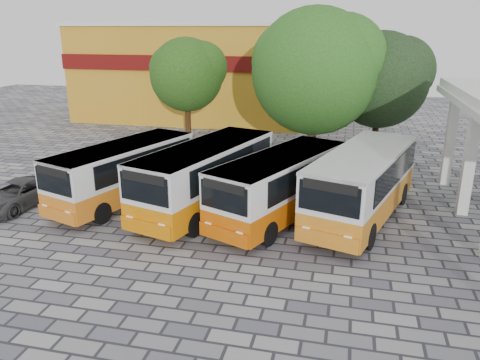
% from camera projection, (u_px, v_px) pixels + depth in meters
% --- Properties ---
extents(ground, '(90.00, 90.00, 0.00)m').
position_uv_depth(ground, '(262.00, 258.00, 16.81)').
color(ground, '#545460').
rests_on(ground, ground).
extents(shophouse_block, '(20.40, 10.40, 8.30)m').
position_uv_depth(shophouse_block, '(196.00, 71.00, 41.96)').
color(shophouse_block, '#B77F18').
rests_on(shophouse_block, ground).
extents(bus_far_left, '(4.60, 8.13, 2.75)m').
position_uv_depth(bus_far_left, '(124.00, 169.00, 21.75)').
color(bus_far_left, '#C76712').
rests_on(bus_far_left, ground).
extents(bus_centre_left, '(4.71, 8.77, 2.99)m').
position_uv_depth(bus_centre_left, '(206.00, 173.00, 20.70)').
color(bus_centre_left, '#C76900').
rests_on(bus_centre_left, ground).
extents(bus_centre_right, '(5.22, 8.36, 2.81)m').
position_uv_depth(bus_centre_right, '(281.00, 183.00, 19.79)').
color(bus_centre_right, '#BC4C00').
rests_on(bus_centre_right, ground).
extents(bus_far_right, '(4.89, 8.85, 3.00)m').
position_uv_depth(bus_far_right, '(363.00, 181.00, 19.68)').
color(bus_far_right, '#C26F13').
rests_on(bus_far_right, ground).
extents(tree_left, '(4.99, 4.75, 7.35)m').
position_uv_depth(tree_left, '(187.00, 72.00, 30.32)').
color(tree_left, '#492A11').
rests_on(tree_left, ground).
extents(tree_middle, '(7.72, 7.35, 9.13)m').
position_uv_depth(tree_middle, '(317.00, 67.00, 27.06)').
color(tree_middle, '#4B3423').
rests_on(tree_middle, ground).
extents(tree_right, '(6.05, 5.77, 7.77)m').
position_uv_depth(tree_right, '(382.00, 77.00, 28.03)').
color(tree_right, '#2F1F0F').
rests_on(tree_right, ground).
extents(parked_car, '(2.42, 4.52, 1.21)m').
position_uv_depth(parked_car, '(17.00, 194.00, 21.43)').
color(parked_car, '#373739').
rests_on(parked_car, ground).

